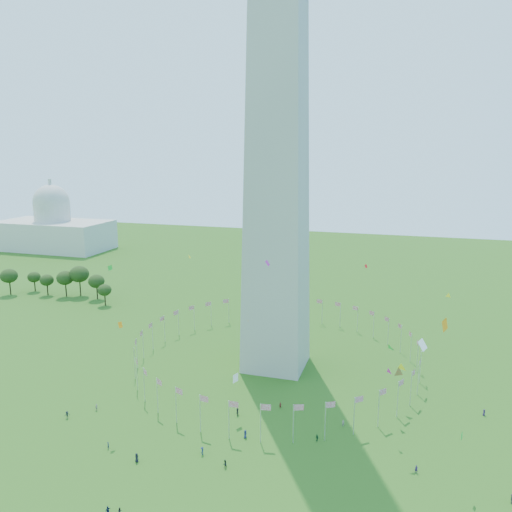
# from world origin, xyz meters

# --- Properties ---
(ground) EXTENTS (600.00, 600.00, 0.00)m
(ground) POSITION_xyz_m (0.00, 0.00, 0.00)
(ground) COLOR #235213
(ground) RESTS_ON ground
(washington_monument) EXTENTS (16.80, 16.80, 169.00)m
(washington_monument) POSITION_xyz_m (0.00, 50.00, 84.50)
(washington_monument) COLOR #B3AE9F
(washington_monument) RESTS_ON ground
(flag_ring) EXTENTS (80.24, 80.24, 9.00)m
(flag_ring) POSITION_xyz_m (-0.00, 50.00, 4.50)
(flag_ring) COLOR silver
(flag_ring) RESTS_ON ground
(capitol_building) EXTENTS (70.00, 35.00, 46.00)m
(capitol_building) POSITION_xyz_m (-180.00, 180.00, 23.00)
(capitol_building) COLOR beige
(capitol_building) RESTS_ON ground
(crowd) EXTENTS (95.39, 75.82, 1.89)m
(crowd) POSITION_xyz_m (7.76, -0.09, 0.86)
(crowd) COLOR slate
(crowd) RESTS_ON ground
(kites_aloft) EXTENTS (101.98, 59.71, 32.69)m
(kites_aloft) POSITION_xyz_m (19.27, 21.44, 19.38)
(kites_aloft) COLOR green
(kites_aloft) RESTS_ON ground
(tree_line_west) EXTENTS (54.77, 15.67, 12.90)m
(tree_line_west) POSITION_xyz_m (-105.53, 91.36, 5.46)
(tree_line_west) COLOR #2B4818
(tree_line_west) RESTS_ON ground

